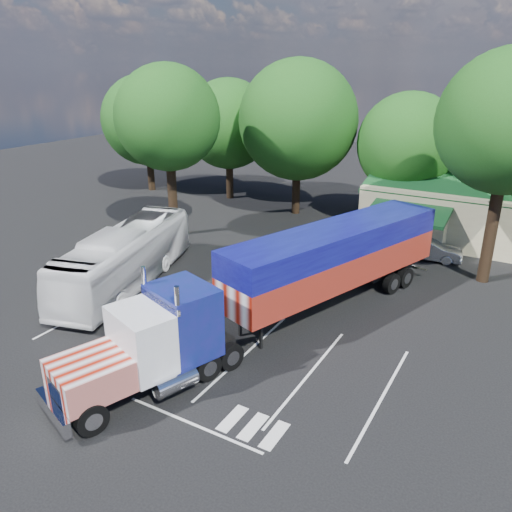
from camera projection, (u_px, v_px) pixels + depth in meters
The scene contains 12 objects.
ground at pixel (251, 292), 29.22m from camera, with size 120.00×120.00×0.00m, color black.
tree_row_a at pixel (147, 120), 50.25m from camera, with size 9.00×9.00×11.68m.
tree_row_b at pixel (229, 124), 47.09m from camera, with size 8.40×8.40×11.35m.
tree_row_c at pixel (298, 120), 41.73m from camera, with size 10.00×10.00×13.05m.
tree_row_d at pixel (408, 144), 39.09m from camera, with size 8.00×8.00×10.60m.
tree_near_left at pixel (168, 118), 35.80m from camera, with size 7.60×7.60×12.65m.
tree_near_right at pixel (510, 123), 27.28m from camera, with size 8.00×8.00×13.50m.
semi_truck at pixel (296, 274), 24.80m from camera, with size 10.05×22.30×4.75m.
woman at pixel (292, 289), 27.71m from camera, with size 0.56×0.37×1.53m, color black.
bicycle at pixel (321, 258), 33.10m from camera, with size 0.56×1.61×0.85m, color black.
tour_bus at pixel (126, 257), 29.61m from camera, with size 2.93×12.52×3.49m, color white.
silver_sedan at pixel (428, 249), 33.79m from camera, with size 1.53×4.40×1.45m, color #A1A3A9.
Camera 1 is at (13.54, -22.78, 12.48)m, focal length 35.00 mm.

